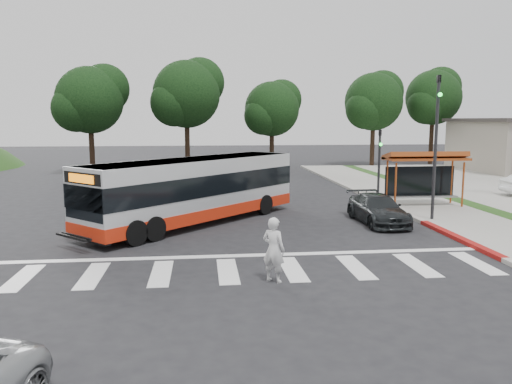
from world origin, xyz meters
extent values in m
plane|color=black|center=(0.00, 0.00, 0.00)|extent=(140.00, 140.00, 0.00)
cube|color=gray|center=(11.00, 8.00, 0.06)|extent=(4.00, 40.00, 0.12)
cube|color=#9E9991|center=(9.00, 8.00, 0.07)|extent=(0.30, 40.00, 0.15)
cube|color=maroon|center=(9.00, -2.00, 0.08)|extent=(0.32, 6.00, 0.15)
cube|color=silver|center=(0.00, -5.00, 0.01)|extent=(18.00, 2.60, 0.01)
cylinder|color=#943F18|center=(9.00, 4.40, 1.27)|extent=(0.10, 0.10, 2.30)
cylinder|color=#943F18|center=(12.60, 4.40, 1.27)|extent=(0.10, 0.10, 2.30)
cylinder|color=#943F18|center=(9.00, 5.60, 1.27)|extent=(0.10, 0.10, 2.30)
cylinder|color=#943F18|center=(12.60, 5.60, 1.27)|extent=(0.10, 0.10, 2.30)
cube|color=#943F18|center=(10.80, 5.00, 2.57)|extent=(4.20, 1.60, 0.12)
cube|color=#943F18|center=(10.80, 5.05, 2.72)|extent=(4.20, 1.32, 0.51)
cube|color=black|center=(10.80, 5.60, 1.32)|extent=(3.80, 0.06, 1.60)
cube|color=gray|center=(10.80, 5.00, 0.57)|extent=(3.60, 0.40, 0.08)
cylinder|color=black|center=(9.60, 1.50, 3.25)|extent=(0.14, 0.14, 6.50)
imported|color=black|center=(9.60, 1.50, 6.00)|extent=(0.16, 0.20, 1.00)
sphere|color=#19E533|center=(9.60, 1.32, 5.65)|extent=(0.18, 0.18, 0.18)
cylinder|color=black|center=(9.60, 8.50, 2.00)|extent=(0.14, 0.14, 4.00)
imported|color=black|center=(9.60, 8.50, 3.50)|extent=(0.16, 0.20, 1.00)
sphere|color=#19E533|center=(9.60, 8.32, 3.15)|extent=(0.18, 0.18, 0.18)
cylinder|color=black|center=(16.00, 28.00, 2.30)|extent=(0.44, 0.44, 4.40)
sphere|color=black|center=(16.00, 28.00, 6.30)|extent=(5.60, 5.60, 5.60)
sphere|color=black|center=(17.12, 28.84, 7.30)|extent=(4.20, 4.20, 4.20)
sphere|color=black|center=(15.02, 27.30, 5.60)|extent=(3.92, 3.92, 3.92)
cylinder|color=black|center=(23.00, 30.00, 2.42)|extent=(0.44, 0.44, 4.84)
sphere|color=black|center=(23.00, 30.00, 6.82)|extent=(5.60, 5.60, 5.60)
sphere|color=black|center=(24.12, 30.84, 7.92)|extent=(4.20, 4.20, 4.20)
sphere|color=black|center=(22.02, 29.30, 6.05)|extent=(3.92, 3.92, 3.92)
cylinder|color=black|center=(-2.00, 26.00, 2.42)|extent=(0.44, 0.44, 4.84)
sphere|color=black|center=(-2.00, 26.00, 6.82)|extent=(6.00, 6.00, 6.00)
sphere|color=black|center=(-0.80, 26.90, 7.92)|extent=(4.50, 4.50, 4.50)
sphere|color=black|center=(-3.05, 25.25, 6.05)|extent=(4.20, 4.20, 4.20)
cylinder|color=black|center=(6.00, 28.00, 1.98)|extent=(0.44, 0.44, 3.96)
sphere|color=black|center=(6.00, 28.00, 5.58)|extent=(5.20, 5.20, 5.20)
sphere|color=black|center=(7.04, 28.78, 6.48)|extent=(3.90, 3.90, 3.90)
sphere|color=black|center=(5.09, 27.35, 4.95)|extent=(3.64, 3.64, 3.64)
cylinder|color=black|center=(-10.00, 24.00, 2.20)|extent=(0.44, 0.44, 4.40)
sphere|color=black|center=(-10.00, 24.00, 6.20)|extent=(5.60, 5.60, 5.60)
sphere|color=black|center=(-8.88, 24.84, 7.20)|extent=(4.20, 4.20, 4.20)
sphere|color=black|center=(-10.98, 23.30, 5.50)|extent=(3.92, 3.92, 3.92)
imported|color=silver|center=(1.25, -6.11, 0.94)|extent=(0.81, 0.77, 1.87)
imported|color=black|center=(7.02, 1.43, 0.63)|extent=(1.90, 4.42, 1.27)
camera|label=1|loc=(-0.74, -19.67, 4.57)|focal=35.00mm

